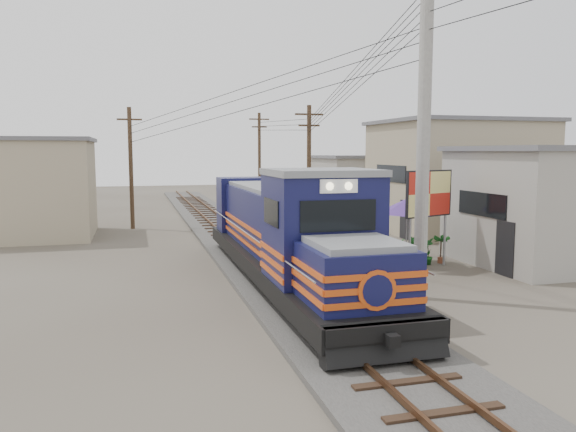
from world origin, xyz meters
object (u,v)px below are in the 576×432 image
object	(u,v)px
locomotive	(287,236)
billboard	(429,196)
vendor	(383,237)
market_umbrella	(407,206)

from	to	relation	value
locomotive	billboard	distance (m)	6.18
billboard	vendor	bearing A→B (deg)	74.30
billboard	vendor	distance (m)	3.99
locomotive	vendor	bearing A→B (deg)	39.49
locomotive	market_umbrella	world-z (taller)	locomotive
locomotive	vendor	world-z (taller)	locomotive
vendor	market_umbrella	bearing A→B (deg)	54.90
billboard	market_umbrella	xyz separation A→B (m)	(-0.38, 1.02, -0.48)
billboard	market_umbrella	world-z (taller)	billboard
locomotive	billboard	bearing A→B (deg)	12.06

